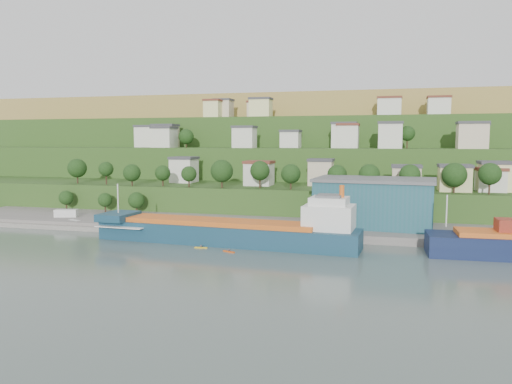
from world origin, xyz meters
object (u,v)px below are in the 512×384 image
(cargo_ship_near, at_px, (234,233))
(caravan, at_px, (66,214))
(kayak_orange, at_px, (229,251))
(warehouse, at_px, (374,202))

(cargo_ship_near, relative_size, caravan, 10.02)
(cargo_ship_near, height_order, caravan, cargo_ship_near)
(kayak_orange, bearing_deg, warehouse, 70.20)
(caravan, relative_size, kayak_orange, 2.10)
(caravan, bearing_deg, warehouse, -12.20)
(warehouse, relative_size, kayak_orange, 10.52)
(warehouse, xyz_separation_m, kayak_orange, (-30.65, -32.20, -8.20))
(warehouse, distance_m, caravan, 90.24)
(caravan, xyz_separation_m, kayak_orange, (59.10, -24.69, -2.49))
(warehouse, height_order, kayak_orange, warehouse)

